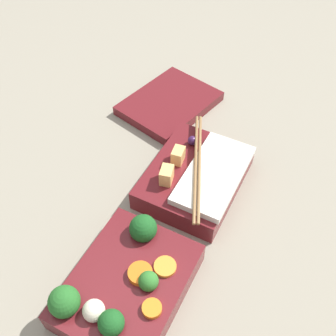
{
  "coord_description": "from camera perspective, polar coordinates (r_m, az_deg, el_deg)",
  "views": [
    {
      "loc": [
        -0.29,
        -0.15,
        0.52
      ],
      "look_at": [
        0.09,
        0.04,
        0.04
      ],
      "focal_mm": 42.0,
      "sensor_mm": 36.0,
      "label": 1
    }
  ],
  "objects": [
    {
      "name": "ground_plane",
      "position": [
        0.62,
        -0.36,
        -9.27
      ],
      "size": [
        3.0,
        3.0,
        0.0
      ],
      "primitive_type": "plane",
      "color": "gray"
    },
    {
      "name": "bento_lid",
      "position": [
        0.81,
        0.22,
        9.37
      ],
      "size": [
        0.21,
        0.18,
        0.02
      ],
      "primitive_type": "cube",
      "rotation": [
        0.0,
        0.0,
        -0.24
      ],
      "color": "maroon",
      "rests_on": "ground_plane"
    },
    {
      "name": "bento_tray_rice",
      "position": [
        0.65,
        4.37,
        -1.28
      ],
      "size": [
        0.21,
        0.14,
        0.07
      ],
      "color": "maroon",
      "rests_on": "ground_plane"
    },
    {
      "name": "bento_tray_vegetable",
      "position": [
        0.55,
        -5.87,
        -16.61
      ],
      "size": [
        0.19,
        0.15,
        0.07
      ],
      "color": "maroon",
      "rests_on": "ground_plane"
    }
  ]
}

